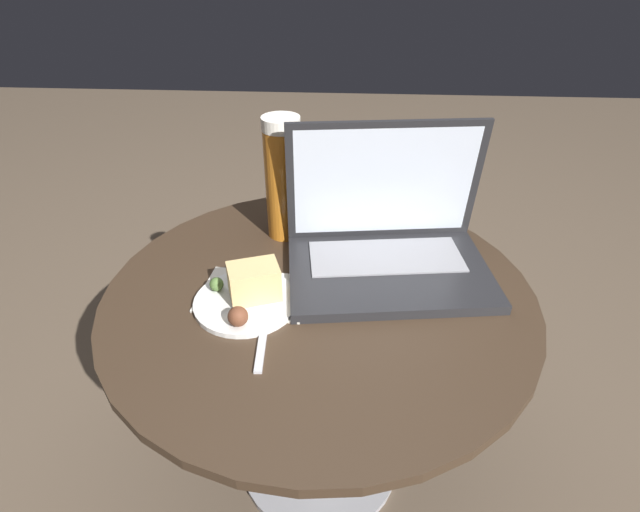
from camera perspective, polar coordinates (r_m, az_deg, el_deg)
name	(u,v)px	position (r m, az deg, el deg)	size (l,w,h in m)	color
ground_plane	(319,460)	(1.23, -0.07, -22.27)	(6.00, 6.00, 0.00)	brown
table	(319,337)	(0.94, -0.09, -9.26)	(0.74, 0.74, 0.49)	#9E9EA3
napkin	(255,293)	(0.86, -7.49, -4.27)	(0.19, 0.15, 0.00)	silver
laptop	(387,241)	(0.91, 7.67, 1.71)	(0.38, 0.29, 0.26)	#232326
beer_glass	(283,179)	(0.97, -4.23, 8.79)	(0.07, 0.07, 0.24)	#C6701E
snack_plate	(249,293)	(0.84, -8.16, -4.16)	(0.17, 0.17, 0.07)	silver
fork	(265,321)	(0.81, -6.30, -7.44)	(0.03, 0.19, 0.01)	silver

